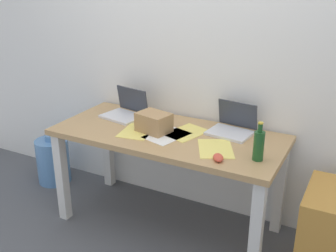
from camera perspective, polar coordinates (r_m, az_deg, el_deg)
ground_plane at (r=3.16m, az=0.00°, el=-13.50°), size 8.00×8.00×0.00m
back_wall at (r=3.01m, az=3.74°, el=11.66°), size 5.20×0.08×2.60m
desk at (r=2.84m, az=0.00°, el=-2.93°), size 1.60×0.71×0.74m
laptop_left at (r=3.12m, az=-5.99°, el=2.12°), size 0.33×0.30×0.21m
laptop_right at (r=2.82m, az=9.03°, el=-0.13°), size 0.31×0.28×0.20m
beer_bottle at (r=2.43m, az=12.68°, el=-2.62°), size 0.06×0.06×0.24m
computer_mouse at (r=2.42m, az=7.09°, el=-4.43°), size 0.10×0.12×0.03m
cardboard_box at (r=2.80m, az=-2.02°, el=0.51°), size 0.25×0.21×0.14m
paper_sheet_near_back at (r=2.80m, az=2.58°, el=-0.92°), size 0.29×0.35×0.00m
paper_sheet_center at (r=2.75m, az=-0.16°, el=-1.33°), size 0.28×0.34×0.00m
paper_sheet_front_right at (r=2.57m, az=6.72°, el=-3.18°), size 0.32×0.36×0.00m
paper_yellow_folder at (r=2.84m, az=-4.29°, el=-0.69°), size 0.25×0.32×0.00m
water_cooler_jug at (r=3.76m, az=-15.89°, el=-4.70°), size 0.29×0.29×0.45m
filing_cabinet at (r=2.73m, az=22.54°, el=-14.16°), size 0.40×0.48×0.59m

